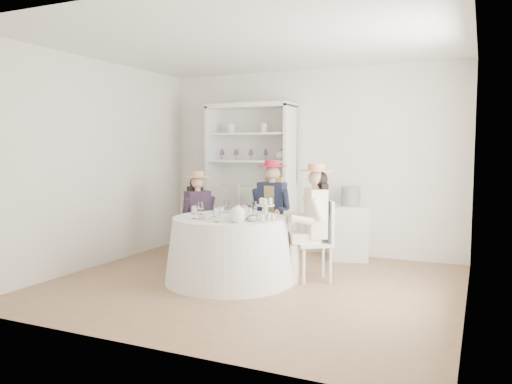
% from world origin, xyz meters
% --- Properties ---
extents(ground, '(4.50, 4.50, 0.00)m').
position_xyz_m(ground, '(0.00, 0.00, 0.00)').
color(ground, '#856042').
rests_on(ground, ground).
extents(ceiling, '(4.50, 4.50, 0.00)m').
position_xyz_m(ceiling, '(0.00, 0.00, 2.70)').
color(ceiling, white).
rests_on(ceiling, wall_back).
extents(wall_back, '(4.50, 0.00, 4.50)m').
position_xyz_m(wall_back, '(0.00, 2.00, 1.35)').
color(wall_back, white).
rests_on(wall_back, ground).
extents(wall_front, '(4.50, 0.00, 4.50)m').
position_xyz_m(wall_front, '(0.00, -2.00, 1.35)').
color(wall_front, white).
rests_on(wall_front, ground).
extents(wall_left, '(0.00, 4.50, 4.50)m').
position_xyz_m(wall_left, '(-2.25, 0.00, 1.35)').
color(wall_left, white).
rests_on(wall_left, ground).
extents(wall_right, '(0.00, 4.50, 4.50)m').
position_xyz_m(wall_right, '(2.25, 0.00, 1.35)').
color(wall_right, white).
rests_on(wall_right, ground).
extents(tea_table, '(1.51, 1.51, 0.75)m').
position_xyz_m(tea_table, '(-0.30, 0.03, 0.37)').
color(tea_table, white).
rests_on(tea_table, ground).
extents(hutch, '(1.37, 0.67, 2.21)m').
position_xyz_m(hutch, '(-0.81, 1.72, 0.78)').
color(hutch, silver).
rests_on(hutch, ground).
extents(side_table, '(0.59, 0.59, 0.75)m').
position_xyz_m(side_table, '(0.70, 1.75, 0.38)').
color(side_table, silver).
rests_on(side_table, ground).
extents(hatbox, '(0.35, 0.35, 0.27)m').
position_xyz_m(hatbox, '(0.70, 1.75, 0.88)').
color(hatbox, black).
rests_on(hatbox, side_table).
extents(guest_left, '(0.53, 0.49, 1.25)m').
position_xyz_m(guest_left, '(-1.08, 0.62, 0.70)').
color(guest_left, silver).
rests_on(guest_left, ground).
extents(guest_mid, '(0.50, 0.52, 1.39)m').
position_xyz_m(guest_mid, '(-0.19, 1.00, 0.79)').
color(guest_mid, silver).
rests_on(guest_mid, ground).
extents(guest_right, '(0.59, 0.55, 1.37)m').
position_xyz_m(guest_right, '(0.58, 0.44, 0.77)').
color(guest_right, silver).
rests_on(guest_right, ground).
extents(spare_chair, '(0.61, 0.61, 1.05)m').
position_xyz_m(spare_chair, '(-0.80, 1.35, 0.56)').
color(spare_chair, silver).
rests_on(spare_chair, ground).
extents(teacup_a, '(0.10, 0.10, 0.07)m').
position_xyz_m(teacup_a, '(-0.54, 0.24, 0.79)').
color(teacup_a, white).
rests_on(teacup_a, tea_table).
extents(teacup_b, '(0.08, 0.08, 0.07)m').
position_xyz_m(teacup_b, '(-0.37, 0.32, 0.79)').
color(teacup_b, white).
rests_on(teacup_b, tea_table).
extents(teacup_c, '(0.09, 0.09, 0.06)m').
position_xyz_m(teacup_c, '(-0.09, 0.23, 0.79)').
color(teacup_c, white).
rests_on(teacup_c, tea_table).
extents(flower_bowl, '(0.27, 0.27, 0.06)m').
position_xyz_m(flower_bowl, '(-0.08, -0.02, 0.78)').
color(flower_bowl, white).
rests_on(flower_bowl, tea_table).
extents(flower_arrangement, '(0.20, 0.20, 0.07)m').
position_xyz_m(flower_arrangement, '(-0.09, -0.08, 0.85)').
color(flower_arrangement, '#DC6E8B').
rests_on(flower_arrangement, tea_table).
extents(table_teapot, '(0.26, 0.19, 0.20)m').
position_xyz_m(table_teapot, '(-0.03, -0.32, 0.84)').
color(table_teapot, white).
rests_on(table_teapot, tea_table).
extents(sandwich_plate, '(0.23, 0.23, 0.05)m').
position_xyz_m(sandwich_plate, '(-0.45, -0.27, 0.77)').
color(sandwich_plate, white).
rests_on(sandwich_plate, tea_table).
extents(cupcake_stand, '(0.26, 0.26, 0.25)m').
position_xyz_m(cupcake_stand, '(0.21, -0.12, 0.84)').
color(cupcake_stand, white).
rests_on(cupcake_stand, tea_table).
extents(stemware_set, '(0.89, 0.89, 0.15)m').
position_xyz_m(stemware_set, '(-0.30, 0.03, 0.83)').
color(stemware_set, white).
rests_on(stemware_set, tea_table).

